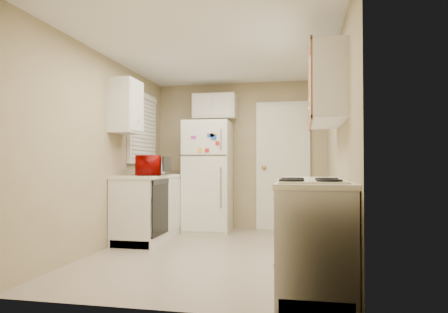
# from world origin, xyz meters

# --- Properties ---
(floor) EXTENTS (3.80, 3.80, 0.00)m
(floor) POSITION_xyz_m (0.00, 0.00, 0.00)
(floor) COLOR #B6A590
(floor) RESTS_ON ground
(ceiling) EXTENTS (3.80, 3.80, 0.00)m
(ceiling) POSITION_xyz_m (0.00, 0.00, 2.40)
(ceiling) COLOR white
(ceiling) RESTS_ON floor
(wall_left) EXTENTS (3.80, 3.80, 0.00)m
(wall_left) POSITION_xyz_m (-1.40, 0.00, 1.20)
(wall_left) COLOR tan
(wall_left) RESTS_ON floor
(wall_right) EXTENTS (3.80, 3.80, 0.00)m
(wall_right) POSITION_xyz_m (1.40, 0.00, 1.20)
(wall_right) COLOR tan
(wall_right) RESTS_ON floor
(wall_back) EXTENTS (2.80, 2.80, 0.00)m
(wall_back) POSITION_xyz_m (0.00, 1.90, 1.20)
(wall_back) COLOR tan
(wall_back) RESTS_ON floor
(wall_front) EXTENTS (2.80, 2.80, 0.00)m
(wall_front) POSITION_xyz_m (0.00, -1.90, 1.20)
(wall_front) COLOR tan
(wall_front) RESTS_ON floor
(left_counter) EXTENTS (0.60, 1.80, 0.90)m
(left_counter) POSITION_xyz_m (-1.10, 0.90, 0.45)
(left_counter) COLOR silver
(left_counter) RESTS_ON floor
(dishwasher) EXTENTS (0.03, 0.58, 0.72)m
(dishwasher) POSITION_xyz_m (-0.81, 0.30, 0.49)
(dishwasher) COLOR black
(dishwasher) RESTS_ON floor
(sink) EXTENTS (0.54, 0.74, 0.16)m
(sink) POSITION_xyz_m (-1.10, 1.05, 0.86)
(sink) COLOR gray
(sink) RESTS_ON left_counter
(microwave) EXTENTS (0.53, 0.41, 0.32)m
(microwave) POSITION_xyz_m (-0.99, 0.37, 1.05)
(microwave) COLOR #950401
(microwave) RESTS_ON left_counter
(soap_bottle) EXTENTS (0.10, 0.11, 0.19)m
(soap_bottle) POSITION_xyz_m (-1.15, 1.27, 1.00)
(soap_bottle) COLOR silver
(soap_bottle) RESTS_ON left_counter
(window_blinds) EXTENTS (0.10, 0.98, 1.08)m
(window_blinds) POSITION_xyz_m (-1.36, 1.05, 1.60)
(window_blinds) COLOR silver
(window_blinds) RESTS_ON wall_left
(upper_cabinet_left) EXTENTS (0.30, 0.45, 0.70)m
(upper_cabinet_left) POSITION_xyz_m (-1.25, 0.22, 1.80)
(upper_cabinet_left) COLOR silver
(upper_cabinet_left) RESTS_ON wall_left
(refrigerator) EXTENTS (0.74, 0.72, 1.72)m
(refrigerator) POSITION_xyz_m (-0.46, 1.51, 0.86)
(refrigerator) COLOR silver
(refrigerator) RESTS_ON floor
(cabinet_over_fridge) EXTENTS (0.70, 0.30, 0.40)m
(cabinet_over_fridge) POSITION_xyz_m (-0.40, 1.75, 2.00)
(cabinet_over_fridge) COLOR silver
(cabinet_over_fridge) RESTS_ON wall_back
(interior_door) EXTENTS (0.86, 0.06, 2.08)m
(interior_door) POSITION_xyz_m (0.70, 1.86, 1.02)
(interior_door) COLOR silver
(interior_door) RESTS_ON floor
(right_counter) EXTENTS (0.60, 2.00, 0.90)m
(right_counter) POSITION_xyz_m (1.10, -0.80, 0.45)
(right_counter) COLOR silver
(right_counter) RESTS_ON floor
(stove) EXTENTS (0.56, 0.67, 0.77)m
(stove) POSITION_xyz_m (1.07, -1.39, 0.38)
(stove) COLOR silver
(stove) RESTS_ON floor
(upper_cabinet_right) EXTENTS (0.30, 1.20, 0.70)m
(upper_cabinet_right) POSITION_xyz_m (1.25, -0.50, 1.80)
(upper_cabinet_right) COLOR silver
(upper_cabinet_right) RESTS_ON wall_right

